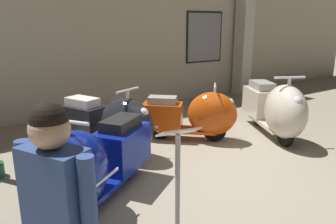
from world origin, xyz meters
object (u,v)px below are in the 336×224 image
scooter_1 (113,124)px  info_stanchion (177,196)px  scooter_0 (91,166)px  scooter_2 (197,115)px  visitor_0 (59,221)px  scooter_3 (277,109)px

scooter_1 → info_stanchion: info_stanchion is taller
scooter_0 → info_stanchion: (0.42, -0.95, -0.03)m
scooter_2 → scooter_1: bearing=-147.0°
visitor_0 → scooter_2: bearing=12.3°
scooter_0 → scooter_1: 1.48m
scooter_1 → scooter_3: (2.58, -0.86, 0.04)m
scooter_3 → visitor_0: visitor_0 is taller
scooter_3 → visitor_0: bearing=-39.6°
scooter_1 → scooter_2: scooter_1 is taller
scooter_0 → info_stanchion: 1.04m
scooter_2 → visitor_0: size_ratio=0.95×
scooter_3 → scooter_2: bearing=-92.4°
scooter_2 → info_stanchion: size_ratio=1.32×
scooter_1 → visitor_0: (-1.49, -2.66, 0.42)m
scooter_0 → visitor_0: size_ratio=1.12×
scooter_3 → visitor_0: (-4.06, -1.80, 0.38)m
scooter_1 → scooter_3: scooter_3 is taller
scooter_2 → scooter_3: (1.18, -0.65, 0.07)m
visitor_0 → scooter_1: bearing=32.7°
scooter_0 → scooter_2: scooter_0 is taller
scooter_0 → scooter_1: (0.81, 1.24, -0.02)m
scooter_0 → scooter_3: scooter_3 is taller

